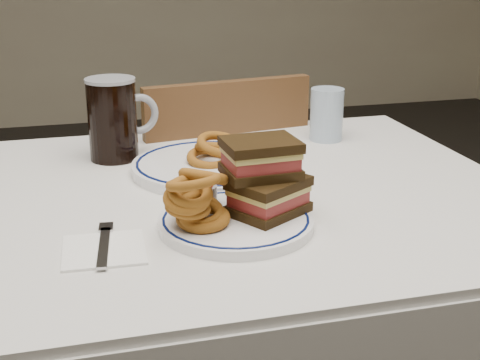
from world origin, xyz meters
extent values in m
cube|color=silver|center=(0.00, 0.00, 0.73)|extent=(1.26, 0.86, 0.03)
cylinder|color=#4D3318|center=(0.54, 0.34, 0.35)|extent=(0.06, 0.06, 0.71)
cube|color=silver|center=(0.63, 0.00, 0.65)|extent=(0.01, 0.86, 0.17)
cube|color=silver|center=(0.00, 0.43, 0.65)|extent=(1.26, 0.01, 0.17)
cube|color=#4D3318|center=(0.18, 0.55, 0.41)|extent=(0.46, 0.46, 0.04)
cylinder|color=#4D3318|center=(0.32, 0.75, 0.20)|extent=(0.03, 0.03, 0.39)
cylinder|color=#4D3318|center=(0.37, 0.40, 0.20)|extent=(0.03, 0.03, 0.39)
cylinder|color=#4D3318|center=(-0.02, 0.70, 0.20)|extent=(0.03, 0.03, 0.39)
cylinder|color=#4D3318|center=(0.03, 0.35, 0.20)|extent=(0.03, 0.03, 0.39)
cube|color=#4D3318|center=(0.20, 0.37, 0.65)|extent=(0.40, 0.09, 0.44)
cylinder|color=white|center=(0.08, -0.16, 0.76)|extent=(0.24, 0.24, 0.02)
torus|color=#09154A|center=(0.08, -0.16, 0.77)|extent=(0.23, 0.23, 0.00)
cube|color=black|center=(0.14, -0.16, 0.77)|extent=(0.14, 0.13, 0.01)
cube|color=maroon|center=(0.14, -0.16, 0.79)|extent=(0.13, 0.12, 0.02)
cube|color=#D3BD5E|center=(0.14, -0.16, 0.80)|extent=(0.14, 0.13, 0.01)
cube|color=black|center=(0.14, -0.16, 0.82)|extent=(0.14, 0.13, 0.01)
cube|color=black|center=(0.13, -0.14, 0.83)|extent=(0.12, 0.10, 0.01)
cube|color=maroon|center=(0.13, -0.14, 0.85)|extent=(0.11, 0.09, 0.02)
cube|color=#D3BD5E|center=(0.13, -0.14, 0.86)|extent=(0.11, 0.09, 0.01)
cube|color=black|center=(0.13, -0.14, 0.87)|extent=(0.12, 0.10, 0.01)
torus|color=#6B350E|center=(0.03, -0.18, 0.78)|extent=(0.08, 0.08, 0.03)
torus|color=#6B350E|center=(0.03, -0.18, 0.78)|extent=(0.07, 0.07, 0.04)
torus|color=#6B350E|center=(0.02, -0.17, 0.79)|extent=(0.08, 0.08, 0.04)
torus|color=#6B350E|center=(0.01, -0.18, 0.80)|extent=(0.07, 0.07, 0.02)
torus|color=#6B350E|center=(0.01, -0.16, 0.81)|extent=(0.07, 0.07, 0.06)
torus|color=#6B350E|center=(0.00, -0.19, 0.82)|extent=(0.07, 0.07, 0.04)
torus|color=#6B350E|center=(0.01, -0.19, 0.83)|extent=(0.07, 0.07, 0.05)
torus|color=#6B350E|center=(0.04, -0.15, 0.83)|extent=(0.08, 0.08, 0.06)
torus|color=#6B350E|center=(0.01, -0.19, 0.84)|extent=(0.08, 0.08, 0.04)
cylinder|color=silver|center=(0.04, -0.10, 0.78)|extent=(0.06, 0.06, 0.03)
cylinder|color=#900205|center=(0.04, -0.10, 0.80)|extent=(0.05, 0.05, 0.01)
cylinder|color=black|center=(-0.07, 0.24, 0.83)|extent=(0.10, 0.10, 0.16)
cylinder|color=#999DA7|center=(-0.07, 0.24, 0.91)|extent=(0.10, 0.10, 0.01)
torus|color=#999DA7|center=(-0.01, 0.25, 0.84)|extent=(0.09, 0.03, 0.08)
cylinder|color=#ADC5DF|center=(0.40, 0.26, 0.81)|extent=(0.07, 0.07, 0.12)
cylinder|color=white|center=(0.10, 0.11, 0.76)|extent=(0.30, 0.30, 0.02)
torus|color=#09154A|center=(0.10, 0.11, 0.77)|extent=(0.28, 0.28, 0.01)
torus|color=#6B350E|center=(0.10, 0.11, 0.78)|extent=(0.09, 0.09, 0.03)
torus|color=#6B350E|center=(0.12, 0.13, 0.79)|extent=(0.10, 0.09, 0.06)
torus|color=#6B350E|center=(0.13, 0.12, 0.80)|extent=(0.10, 0.10, 0.05)
cube|color=white|center=(-0.12, -0.20, 0.75)|extent=(0.12, 0.12, 0.00)
cube|color=#ADACB1|center=(-0.12, -0.20, 0.76)|extent=(0.03, 0.13, 0.00)
cube|color=#ADACB1|center=(-0.11, -0.13, 0.76)|extent=(0.02, 0.03, 0.00)
camera|label=1|loc=(-0.15, -1.08, 1.16)|focal=50.00mm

